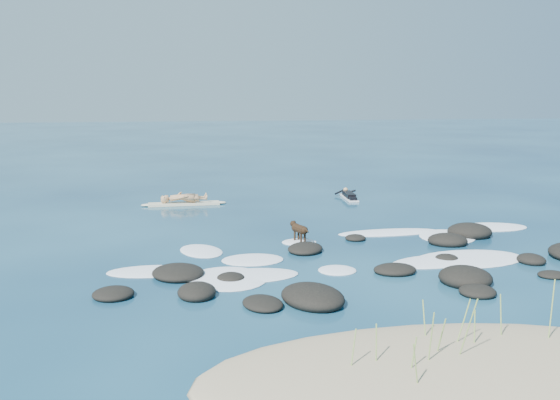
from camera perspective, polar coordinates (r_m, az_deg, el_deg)
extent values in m
plane|color=#0A2642|center=(18.60, 5.35, -4.76)|extent=(160.00, 160.00, 0.00)
ellipsoid|color=#9E8966|center=(11.28, 15.86, -15.18)|extent=(9.00, 4.40, 0.60)
cylinder|color=#88AB52|center=(11.87, 17.36, -11.34)|extent=(0.03, 0.09, 0.77)
cylinder|color=#88AB52|center=(10.84, 13.62, -12.43)|extent=(0.05, 0.17, 1.05)
cylinder|color=#88AB52|center=(11.14, 16.75, -11.42)|extent=(0.22, 0.26, 1.21)
cylinder|color=#88AB52|center=(11.83, 16.37, -10.84)|extent=(0.28, 0.06, 0.94)
cylinder|color=#88AB52|center=(12.41, 19.54, -10.15)|extent=(0.06, 0.11, 0.91)
cylinder|color=#88AB52|center=(12.04, 13.06, -10.74)|extent=(0.05, 0.19, 0.78)
cylinder|color=#88AB52|center=(10.57, 6.70, -13.60)|extent=(0.13, 0.08, 0.77)
cylinder|color=#88AB52|center=(10.79, 8.79, -13.14)|extent=(0.06, 0.15, 0.78)
cylinder|color=#88AB52|center=(12.60, 23.57, -9.37)|extent=(0.13, 0.13, 1.22)
cylinder|color=#88AB52|center=(10.61, 12.09, -13.89)|extent=(0.12, 0.04, 0.70)
cylinder|color=#88AB52|center=(11.29, 14.46, -12.22)|extent=(0.13, 0.17, 0.79)
cylinder|color=#88AB52|center=(10.07, 12.31, -14.77)|extent=(0.18, 0.15, 0.84)
ellipsoid|color=black|center=(20.63, 15.05, -3.39)|extent=(0.99, 0.81, 0.28)
ellipsoid|color=black|center=(14.25, 3.00, -8.84)|extent=(1.85, 2.07, 0.51)
ellipsoid|color=black|center=(15.46, 17.62, -7.99)|extent=(1.12, 1.12, 0.30)
ellipsoid|color=black|center=(18.59, 2.33, -4.47)|extent=(1.48, 1.59, 0.32)
ellipsoid|color=black|center=(21.44, 16.94, -2.79)|extent=(1.50, 1.39, 0.56)
ellipsoid|color=black|center=(20.14, 6.92, -3.48)|extent=(0.89, 0.88, 0.23)
ellipsoid|color=black|center=(16.27, 16.59, -6.82)|extent=(1.45, 1.53, 0.54)
ellipsoid|color=black|center=(18.27, 14.99, -5.16)|extent=(0.77, 0.74, 0.22)
ellipsoid|color=black|center=(20.11, 15.07, -3.61)|extent=(1.48, 1.34, 0.46)
ellipsoid|color=black|center=(16.37, -9.31, -6.58)|extent=(1.74, 1.81, 0.37)
ellipsoid|color=black|center=(17.56, 23.63, -6.30)|extent=(0.80, 0.69, 0.20)
ellipsoid|color=black|center=(16.74, 10.47, -6.30)|extent=(1.18, 0.97, 0.31)
ellipsoid|color=black|center=(14.01, -1.60, -9.45)|extent=(1.16, 1.32, 0.26)
ellipsoid|color=black|center=(18.75, 21.99, -5.09)|extent=(0.77, 0.87, 0.32)
ellipsoid|color=black|center=(14.78, -7.62, -8.33)|extent=(0.96, 1.15, 0.40)
ellipsoid|color=black|center=(15.12, -15.01, -8.29)|extent=(1.29, 1.28, 0.29)
ellipsoid|color=black|center=(15.90, -4.53, -7.10)|extent=(0.95, 0.95, 0.24)
ellipsoid|color=white|center=(16.19, -3.09, -6.95)|extent=(2.82, 1.47, 0.12)
ellipsoid|color=white|center=(18.55, 16.88, -5.17)|extent=(3.52, 2.27, 0.12)
ellipsoid|color=white|center=(16.90, -11.66, -6.42)|extent=(2.39, 1.23, 0.12)
ellipsoid|color=white|center=(18.74, -7.21, -4.66)|extent=(1.71, 2.05, 0.12)
ellipsoid|color=white|center=(16.72, 5.26, -6.42)|extent=(1.14, 1.11, 0.12)
ellipsoid|color=white|center=(17.67, -2.52, -5.49)|extent=(1.78, 1.34, 0.12)
ellipsoid|color=white|center=(16.01, -4.80, -7.17)|extent=(2.46, 2.58, 0.12)
ellipsoid|color=white|center=(18.03, 14.09, -5.47)|extent=(2.96, 1.81, 0.12)
ellipsoid|color=white|center=(21.11, 15.04, -3.25)|extent=(2.48, 2.65, 0.12)
ellipsoid|color=white|center=(21.28, 9.92, -2.95)|extent=(3.60, 1.18, 0.12)
ellipsoid|color=white|center=(23.01, 18.70, -2.36)|extent=(2.68, 1.59, 0.12)
ellipsoid|color=white|center=(19.67, 1.76, -3.88)|extent=(1.10, 0.90, 0.12)
cube|color=beige|center=(26.30, -8.76, -0.34)|extent=(2.95, 0.73, 0.10)
ellipsoid|color=beige|center=(26.39, -5.58, -0.23)|extent=(0.60, 0.36, 0.11)
ellipsoid|color=beige|center=(26.28, -11.96, -0.45)|extent=(0.60, 0.36, 0.11)
imported|color=tan|center=(26.14, -8.82, 1.82)|extent=(0.48, 0.71, 1.91)
cube|color=white|center=(27.67, 6.32, 0.21)|extent=(0.53, 2.01, 0.07)
ellipsoid|color=white|center=(28.62, 5.89, 0.54)|extent=(0.26, 0.44, 0.07)
cube|color=black|center=(27.64, 6.33, 0.48)|extent=(0.41, 1.23, 0.20)
sphere|color=tan|center=(28.31, 6.02, 0.94)|extent=(0.22, 0.22, 0.21)
cylinder|color=black|center=(28.40, 5.46, 0.74)|extent=(0.50, 0.25, 0.23)
cylinder|color=black|center=(28.51, 6.45, 0.75)|extent=(0.49, 0.29, 0.23)
cube|color=black|center=(27.00, 6.64, 0.17)|extent=(0.33, 0.51, 0.13)
cylinder|color=black|center=(19.47, 1.82, -2.67)|extent=(0.44, 0.60, 0.26)
sphere|color=black|center=(19.67, 1.45, -2.53)|extent=(0.36, 0.36, 0.27)
sphere|color=black|center=(19.27, 2.21, -2.80)|extent=(0.32, 0.32, 0.25)
sphere|color=black|center=(19.78, 1.21, -2.18)|extent=(0.25, 0.25, 0.20)
cone|color=black|center=(19.88, 1.03, -2.16)|extent=(0.14, 0.15, 0.10)
cone|color=black|center=(19.73, 1.09, -1.98)|extent=(0.11, 0.09, 0.10)
cone|color=black|center=(19.78, 1.35, -1.95)|extent=(0.11, 0.09, 0.10)
cylinder|color=black|center=(19.65, 1.36, -3.39)|extent=(0.08, 0.08, 0.35)
cylinder|color=black|center=(19.72, 1.70, -3.34)|extent=(0.08, 0.08, 0.35)
cylinder|color=black|center=(19.34, 1.94, -3.61)|extent=(0.08, 0.08, 0.35)
cylinder|color=black|center=(19.41, 2.29, -3.56)|extent=(0.08, 0.08, 0.35)
cylinder|color=black|center=(19.16, 2.40, -2.73)|extent=(0.14, 0.26, 0.15)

